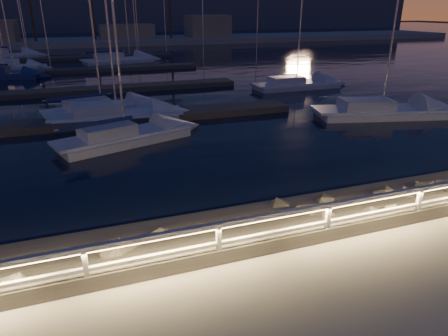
{
  "coord_description": "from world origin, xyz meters",
  "views": [
    {
      "loc": [
        -1.61,
        -7.68,
        5.68
      ],
      "look_at": [
        2.56,
        4.0,
        0.71
      ],
      "focal_mm": 32.0,
      "sensor_mm": 36.0,
      "label": 1
    }
  ],
  "objects_px": {
    "sailboat_e": "(3,74)",
    "sailboat_n": "(2,56)",
    "sailboat_h": "(294,84)",
    "sailboat_b": "(122,136)",
    "sailboat_f": "(99,108)",
    "guard_rail": "(174,242)",
    "sailboat_c": "(113,115)",
    "sailboat_j": "(12,66)",
    "sailboat_k": "(117,59)",
    "sailboat_d": "(378,110)"
  },
  "relations": [
    {
      "from": "guard_rail",
      "to": "sailboat_c",
      "type": "height_order",
      "value": "sailboat_c"
    },
    {
      "from": "sailboat_d",
      "to": "sailboat_j",
      "type": "distance_m",
      "value": 39.02
    },
    {
      "from": "sailboat_n",
      "to": "sailboat_k",
      "type": "bearing_deg",
      "value": -51.54
    },
    {
      "from": "sailboat_c",
      "to": "sailboat_e",
      "type": "relative_size",
      "value": 1.13
    },
    {
      "from": "sailboat_c",
      "to": "sailboat_j",
      "type": "bearing_deg",
      "value": 112.62
    },
    {
      "from": "sailboat_h",
      "to": "sailboat_k",
      "type": "xyz_separation_m",
      "value": [
        -12.42,
        22.24,
        0.06
      ]
    },
    {
      "from": "sailboat_e",
      "to": "sailboat_n",
      "type": "distance_m",
      "value": 17.83
    },
    {
      "from": "sailboat_f",
      "to": "sailboat_k",
      "type": "height_order",
      "value": "sailboat_k"
    },
    {
      "from": "sailboat_c",
      "to": "sailboat_d",
      "type": "height_order",
      "value": "sailboat_d"
    },
    {
      "from": "sailboat_b",
      "to": "sailboat_e",
      "type": "relative_size",
      "value": 1.03
    },
    {
      "from": "sailboat_n",
      "to": "sailboat_h",
      "type": "bearing_deg",
      "value": -67.67
    },
    {
      "from": "sailboat_c",
      "to": "sailboat_k",
      "type": "xyz_separation_m",
      "value": [
        2.95,
        28.07,
        0.04
      ]
    },
    {
      "from": "sailboat_f",
      "to": "sailboat_j",
      "type": "height_order",
      "value": "sailboat_f"
    },
    {
      "from": "sailboat_b",
      "to": "sailboat_k",
      "type": "relative_size",
      "value": 0.79
    },
    {
      "from": "sailboat_f",
      "to": "guard_rail",
      "type": "bearing_deg",
      "value": -101.47
    },
    {
      "from": "sailboat_c",
      "to": "sailboat_f",
      "type": "height_order",
      "value": "sailboat_c"
    },
    {
      "from": "sailboat_d",
      "to": "sailboat_j",
      "type": "bearing_deg",
      "value": 142.34
    },
    {
      "from": "sailboat_f",
      "to": "sailboat_n",
      "type": "distance_m",
      "value": 36.9
    },
    {
      "from": "guard_rail",
      "to": "sailboat_d",
      "type": "relative_size",
      "value": 3.08
    },
    {
      "from": "sailboat_h",
      "to": "sailboat_j",
      "type": "xyz_separation_m",
      "value": [
        -23.85,
        20.54,
        0.0
      ]
    },
    {
      "from": "sailboat_c",
      "to": "sailboat_n",
      "type": "height_order",
      "value": "sailboat_n"
    },
    {
      "from": "sailboat_e",
      "to": "sailboat_n",
      "type": "bearing_deg",
      "value": 111.81
    },
    {
      "from": "guard_rail",
      "to": "sailboat_d",
      "type": "height_order",
      "value": "sailboat_d"
    },
    {
      "from": "sailboat_h",
      "to": "sailboat_k",
      "type": "relative_size",
      "value": 0.87
    },
    {
      "from": "sailboat_b",
      "to": "sailboat_k",
      "type": "xyz_separation_m",
      "value": [
        2.95,
        32.48,
        0.05
      ]
    },
    {
      "from": "sailboat_c",
      "to": "guard_rail",
      "type": "bearing_deg",
      "value": -85.42
    },
    {
      "from": "sailboat_f",
      "to": "sailboat_h",
      "type": "xyz_separation_m",
      "value": [
        16.08,
        3.8,
        -0.02
      ]
    },
    {
      "from": "sailboat_d",
      "to": "sailboat_f",
      "type": "xyz_separation_m",
      "value": [
        -16.37,
        6.32,
        -0.01
      ]
    },
    {
      "from": "sailboat_h",
      "to": "sailboat_n",
      "type": "distance_m",
      "value": 41.16
    },
    {
      "from": "guard_rail",
      "to": "sailboat_b",
      "type": "relative_size",
      "value": 3.73
    },
    {
      "from": "sailboat_h",
      "to": "sailboat_c",
      "type": "bearing_deg",
      "value": -159.73
    },
    {
      "from": "sailboat_h",
      "to": "guard_rail",
      "type": "bearing_deg",
      "value": -125.31
    },
    {
      "from": "sailboat_f",
      "to": "sailboat_j",
      "type": "distance_m",
      "value": 25.55
    },
    {
      "from": "guard_rail",
      "to": "sailboat_n",
      "type": "distance_m",
      "value": 54.93
    },
    {
      "from": "sailboat_d",
      "to": "sailboat_j",
      "type": "xyz_separation_m",
      "value": [
        -24.15,
        30.65,
        -0.02
      ]
    },
    {
      "from": "sailboat_b",
      "to": "sailboat_h",
      "type": "distance_m",
      "value": 18.47
    },
    {
      "from": "sailboat_j",
      "to": "sailboat_n",
      "type": "xyz_separation_m",
      "value": [
        -2.45,
        11.12,
        0.08
      ]
    },
    {
      "from": "guard_rail",
      "to": "sailboat_k",
      "type": "relative_size",
      "value": 2.95
    },
    {
      "from": "sailboat_f",
      "to": "sailboat_n",
      "type": "bearing_deg",
      "value": 92.56
    },
    {
      "from": "sailboat_k",
      "to": "sailboat_n",
      "type": "distance_m",
      "value": 16.78
    },
    {
      "from": "sailboat_k",
      "to": "guard_rail",
      "type": "bearing_deg",
      "value": -106.14
    },
    {
      "from": "sailboat_h",
      "to": "sailboat_j",
      "type": "bearing_deg",
      "value": 138.78
    },
    {
      "from": "guard_rail",
      "to": "sailboat_h",
      "type": "bearing_deg",
      "value": 55.19
    },
    {
      "from": "guard_rail",
      "to": "sailboat_k",
      "type": "height_order",
      "value": "sailboat_k"
    },
    {
      "from": "sailboat_j",
      "to": "sailboat_c",
      "type": "bearing_deg",
      "value": -52.32
    },
    {
      "from": "sailboat_d",
      "to": "sailboat_k",
      "type": "xyz_separation_m",
      "value": [
        -12.71,
        32.36,
        0.03
      ]
    },
    {
      "from": "sailboat_j",
      "to": "sailboat_n",
      "type": "bearing_deg",
      "value": 122.23
    },
    {
      "from": "sailboat_b",
      "to": "sailboat_h",
      "type": "height_order",
      "value": "sailboat_h"
    },
    {
      "from": "sailboat_c",
      "to": "sailboat_e",
      "type": "xyz_separation_m",
      "value": [
        -8.51,
        19.82,
        0.01
      ]
    },
    {
      "from": "sailboat_j",
      "to": "sailboat_n",
      "type": "height_order",
      "value": "sailboat_n"
    }
  ]
}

